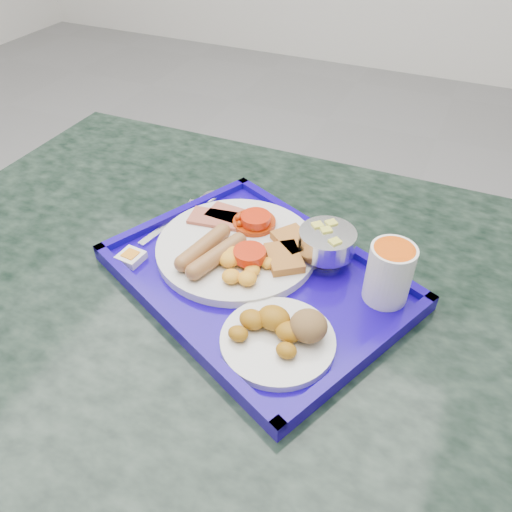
{
  "coord_description": "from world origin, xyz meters",
  "views": [
    {
      "loc": [
        0.8,
        -0.88,
        1.37
      ],
      "look_at": [
        0.56,
        -0.36,
        0.88
      ],
      "focal_mm": 35.0,
      "sensor_mm": 36.0,
      "label": 1
    }
  ],
  "objects_px": {
    "tray": "(256,278)",
    "bread_plate": "(282,334)",
    "main_plate": "(239,246)",
    "juice_cup": "(389,272)",
    "fruit_bowl": "(327,242)",
    "table": "(266,381)"
  },
  "relations": [
    {
      "from": "bread_plate",
      "to": "table",
      "type": "bearing_deg",
      "value": 124.23
    },
    {
      "from": "fruit_bowl",
      "to": "table",
      "type": "bearing_deg",
      "value": -120.47
    },
    {
      "from": "table",
      "to": "tray",
      "type": "relative_size",
      "value": 2.48
    },
    {
      "from": "fruit_bowl",
      "to": "main_plate",
      "type": "bearing_deg",
      "value": -164.71
    },
    {
      "from": "tray",
      "to": "main_plate",
      "type": "distance_m",
      "value": 0.07
    },
    {
      "from": "table",
      "to": "fruit_bowl",
      "type": "bearing_deg",
      "value": 59.53
    },
    {
      "from": "table",
      "to": "tray",
      "type": "distance_m",
      "value": 0.22
    },
    {
      "from": "fruit_bowl",
      "to": "bread_plate",
      "type": "bearing_deg",
      "value": -90.35
    },
    {
      "from": "table",
      "to": "juice_cup",
      "type": "relative_size",
      "value": 14.49
    },
    {
      "from": "tray",
      "to": "bread_plate",
      "type": "distance_m",
      "value": 0.14
    },
    {
      "from": "bread_plate",
      "to": "juice_cup",
      "type": "relative_size",
      "value": 1.69
    },
    {
      "from": "main_plate",
      "to": "fruit_bowl",
      "type": "distance_m",
      "value": 0.14
    },
    {
      "from": "bread_plate",
      "to": "tray",
      "type": "bearing_deg",
      "value": 128.98
    },
    {
      "from": "bread_plate",
      "to": "juice_cup",
      "type": "distance_m",
      "value": 0.18
    },
    {
      "from": "tray",
      "to": "juice_cup",
      "type": "xyz_separation_m",
      "value": [
        0.19,
        0.04,
        0.05
      ]
    },
    {
      "from": "tray",
      "to": "main_plate",
      "type": "height_order",
      "value": "main_plate"
    },
    {
      "from": "main_plate",
      "to": "juice_cup",
      "type": "height_order",
      "value": "juice_cup"
    },
    {
      "from": "table",
      "to": "bread_plate",
      "type": "xyz_separation_m",
      "value": [
        0.06,
        -0.08,
        0.24
      ]
    },
    {
      "from": "main_plate",
      "to": "juice_cup",
      "type": "relative_size",
      "value": 2.87
    },
    {
      "from": "table",
      "to": "tray",
      "type": "height_order",
      "value": "tray"
    },
    {
      "from": "tray",
      "to": "bread_plate",
      "type": "height_order",
      "value": "bread_plate"
    },
    {
      "from": "table",
      "to": "bread_plate",
      "type": "relative_size",
      "value": 8.55
    }
  ]
}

